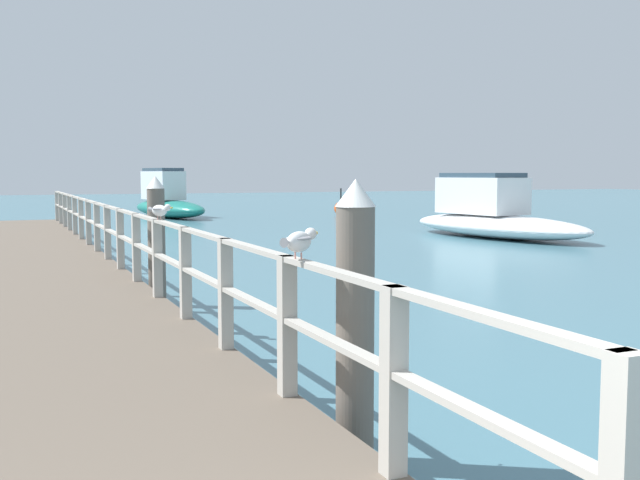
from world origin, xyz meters
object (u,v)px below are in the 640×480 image
Objects in this scene: seagull_foreground at (299,240)px; dock_piling_far at (157,241)px; dock_piling_near at (355,323)px; seagull_background at (160,210)px; boat_3 at (492,216)px; boat_2 at (167,201)px; channel_buoy at (341,208)px.

dock_piling_far is at bearing 138.48° from seagull_foreground.
dock_piling_near is 5.12m from seagull_background.
boat_3 reaches higher than seagull_foreground.
seagull_foreground is (-0.37, -7.12, 0.61)m from dock_piling_far.
dock_piling_far is (0.00, 7.27, 0.00)m from dock_piling_near.
seagull_foreground is at bearing -93.00° from dock_piling_far.
dock_piling_far is at bearing -114.26° from boat_2.
channel_buoy is at bearing 115.82° from seagull_foreground.
channel_buoy is at bearing 78.33° from boat_3.
dock_piling_near is at bearing 29.80° from seagull_foreground.
dock_piling_near reaches higher than seagull_background.
boat_2 is at bearing 107.91° from boat_3.
seagull_foreground is at bearing -115.66° from channel_buoy.
boat_2 is 5.05× the size of channel_buoy.
seagull_background is (-0.38, 5.07, 0.61)m from dock_piling_near.
boat_3 is at bearing 50.73° from dock_piling_near.
boat_2 is at bearing 80.43° from dock_piling_near.
boat_2 reaches higher than seagull_background.
seagull_background is 0.06× the size of boat_3.
seagull_background is at bearing -119.92° from channel_buoy.
dock_piling_near is 0.73m from seagull_foreground.
dock_piling_near reaches higher than seagull_foreground.
dock_piling_near is at bearing -114.97° from channel_buoy.
boat_2 is 0.90× the size of boat_3.
dock_piling_far is at bearing -121.57° from channel_buoy.
dock_piling_near is at bearing -90.00° from dock_piling_far.
boat_2 is at bearing 131.21° from seagull_foreground.
dock_piling_far is 7.15m from seagull_foreground.
seagull_background is 27.39m from boat_2.
boat_2 reaches higher than dock_piling_near.
dock_piling_far is at bearing -154.29° from boat_3.
boat_3 is at bearing 101.15° from seagull_foreground.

